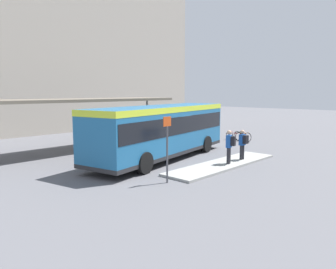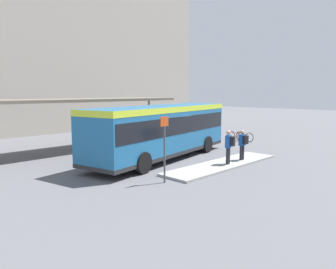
{
  "view_description": "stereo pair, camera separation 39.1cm",
  "coord_description": "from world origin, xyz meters",
  "px_view_note": "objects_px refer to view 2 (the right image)",
  "views": [
    {
      "loc": [
        -13.17,
        -12.85,
        3.81
      ],
      "look_at": [
        0.53,
        0.0,
        1.36
      ],
      "focal_mm": 35.0,
      "sensor_mm": 36.0,
      "label": 1
    },
    {
      "loc": [
        -12.9,
        -13.13,
        3.81
      ],
      "look_at": [
        0.53,
        0.0,
        1.36
      ],
      "focal_mm": 35.0,
      "sensor_mm": 36.0,
      "label": 2
    }
  ],
  "objects_px": {
    "pedestrian_waiting": "(229,145)",
    "potted_planter_near_shelter": "(122,142)",
    "pedestrian_companion": "(243,143)",
    "city_bus": "(162,128)",
    "platform_sign": "(165,146)",
    "bicycle_orange": "(244,137)",
    "bicycle_red": "(236,136)"
  },
  "relations": [
    {
      "from": "city_bus",
      "to": "potted_planter_near_shelter",
      "type": "height_order",
      "value": "city_bus"
    },
    {
      "from": "pedestrian_companion",
      "to": "potted_planter_near_shelter",
      "type": "height_order",
      "value": "pedestrian_companion"
    },
    {
      "from": "city_bus",
      "to": "platform_sign",
      "type": "height_order",
      "value": "city_bus"
    },
    {
      "from": "pedestrian_waiting",
      "to": "pedestrian_companion",
      "type": "height_order",
      "value": "pedestrian_waiting"
    },
    {
      "from": "bicycle_red",
      "to": "platform_sign",
      "type": "distance_m",
      "value": 13.39
    },
    {
      "from": "pedestrian_companion",
      "to": "bicycle_red",
      "type": "height_order",
      "value": "pedestrian_companion"
    },
    {
      "from": "city_bus",
      "to": "bicycle_orange",
      "type": "distance_m",
      "value": 9.35
    },
    {
      "from": "bicycle_orange",
      "to": "platform_sign",
      "type": "height_order",
      "value": "platform_sign"
    },
    {
      "from": "city_bus",
      "to": "bicycle_red",
      "type": "bearing_deg",
      "value": -5.19
    },
    {
      "from": "pedestrian_companion",
      "to": "platform_sign",
      "type": "bearing_deg",
      "value": 90.51
    },
    {
      "from": "pedestrian_companion",
      "to": "bicycle_orange",
      "type": "height_order",
      "value": "pedestrian_companion"
    },
    {
      "from": "pedestrian_waiting",
      "to": "potted_planter_near_shelter",
      "type": "distance_m",
      "value": 7.26
    },
    {
      "from": "pedestrian_waiting",
      "to": "platform_sign",
      "type": "bearing_deg",
      "value": 69.66
    },
    {
      "from": "pedestrian_companion",
      "to": "platform_sign",
      "type": "distance_m",
      "value": 5.9
    },
    {
      "from": "city_bus",
      "to": "pedestrian_waiting",
      "type": "distance_m",
      "value": 4.03
    },
    {
      "from": "city_bus",
      "to": "platform_sign",
      "type": "distance_m",
      "value": 4.97
    },
    {
      "from": "city_bus",
      "to": "pedestrian_companion",
      "type": "bearing_deg",
      "value": -67.41
    },
    {
      "from": "pedestrian_waiting",
      "to": "city_bus",
      "type": "bearing_deg",
      "value": -1.83
    },
    {
      "from": "platform_sign",
      "to": "city_bus",
      "type": "bearing_deg",
      "value": 46.89
    },
    {
      "from": "city_bus",
      "to": "bicycle_red",
      "type": "distance_m",
      "value": 9.31
    },
    {
      "from": "pedestrian_waiting",
      "to": "bicycle_red",
      "type": "distance_m",
      "value": 9.37
    },
    {
      "from": "pedestrian_waiting",
      "to": "potted_planter_near_shelter",
      "type": "xyz_separation_m",
      "value": [
        -1.36,
        7.12,
        -0.47
      ]
    },
    {
      "from": "pedestrian_waiting",
      "to": "potted_planter_near_shelter",
      "type": "bearing_deg",
      "value": -7.01
    },
    {
      "from": "pedestrian_waiting",
      "to": "potted_planter_near_shelter",
      "type": "height_order",
      "value": "pedestrian_waiting"
    },
    {
      "from": "potted_planter_near_shelter",
      "to": "pedestrian_waiting",
      "type": "bearing_deg",
      "value": -79.16
    },
    {
      "from": "pedestrian_waiting",
      "to": "bicycle_red",
      "type": "relative_size",
      "value": 1.07
    },
    {
      "from": "pedestrian_waiting",
      "to": "bicycle_red",
      "type": "xyz_separation_m",
      "value": [
        8.06,
        4.72,
        -0.76
      ]
    },
    {
      "from": "pedestrian_waiting",
      "to": "platform_sign",
      "type": "distance_m",
      "value": 4.52
    },
    {
      "from": "pedestrian_waiting",
      "to": "platform_sign",
      "type": "relative_size",
      "value": 0.62
    },
    {
      "from": "bicycle_orange",
      "to": "platform_sign",
      "type": "xyz_separation_m",
      "value": [
        -12.64,
        -3.83,
        1.19
      ]
    },
    {
      "from": "platform_sign",
      "to": "potted_planter_near_shelter",
      "type": "bearing_deg",
      "value": 65.68
    },
    {
      "from": "platform_sign",
      "to": "bicycle_red",
      "type": "bearing_deg",
      "value": 19.83
    }
  ]
}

